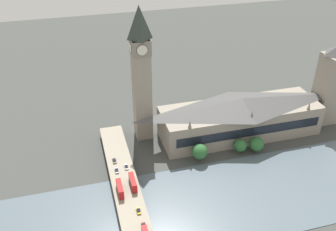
{
  "coord_description": "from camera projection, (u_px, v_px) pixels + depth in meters",
  "views": [
    {
      "loc": [
        -160.46,
        87.6,
        135.14
      ],
      "look_at": [
        23.17,
        37.01,
        17.45
      ],
      "focal_mm": 40.0,
      "sensor_mm": 36.0,
      "label": 1
    }
  ],
  "objects": [
    {
      "name": "tree_embankment_far",
      "position": [
        257.0,
        144.0,
        218.88
      ],
      "size": [
        8.57,
        8.57,
        10.19
      ],
      "color": "brown",
      "rests_on": "ground_plane"
    },
    {
      "name": "victoria_tower",
      "position": [
        330.0,
        84.0,
        238.43
      ],
      "size": [
        14.66,
        14.66,
        57.59
      ],
      "color": "gray",
      "rests_on": "ground_plane"
    },
    {
      "name": "parliament_hall",
      "position": [
        240.0,
        116.0,
        232.04
      ],
      "size": [
        29.73,
        99.26,
        25.5
      ],
      "color": "gray",
      "rests_on": "ground_plane"
    },
    {
      "name": "road_bridge",
      "position": [
        132.0,
        212.0,
        175.8
      ],
      "size": [
        146.95,
        13.52,
        5.22
      ],
      "color": "gray",
      "rests_on": "ground_plane"
    },
    {
      "name": "ground_plane",
      "position": [
        238.0,
        151.0,
        222.43
      ],
      "size": [
        600.0,
        600.0,
        0.0
      ],
      "primitive_type": "plane",
      "color": "#424442"
    },
    {
      "name": "river_water",
      "position": [
        266.0,
        190.0,
        193.86
      ],
      "size": [
        57.48,
        360.0,
        0.3
      ],
      "primitive_type": "cube",
      "color": "slate",
      "rests_on": "ground_plane"
    },
    {
      "name": "car_southbound_tail",
      "position": [
        144.0,
        225.0,
        166.47
      ],
      "size": [
        3.96,
        1.77,
        1.37
      ],
      "color": "maroon",
      "rests_on": "road_bridge"
    },
    {
      "name": "car_southbound_mid",
      "position": [
        114.0,
        160.0,
        205.82
      ],
      "size": [
        4.77,
        1.85,
        1.23
      ],
      "color": "slate",
      "rests_on": "road_bridge"
    },
    {
      "name": "tree_embankment_mid",
      "position": [
        200.0,
        152.0,
        210.83
      ],
      "size": [
        8.88,
        8.88,
        11.46
      ],
      "color": "brown",
      "rests_on": "ground_plane"
    },
    {
      "name": "car_northbound_mid",
      "position": [
        126.0,
        167.0,
        201.15
      ],
      "size": [
        4.43,
        1.81,
        1.23
      ],
      "color": "silver",
      "rests_on": "road_bridge"
    },
    {
      "name": "tree_embankment_near",
      "position": [
        240.0,
        145.0,
        218.39
      ],
      "size": [
        7.68,
        7.68,
        9.32
      ],
      "color": "brown",
      "rests_on": "ground_plane"
    },
    {
      "name": "car_northbound_tail",
      "position": [
        117.0,
        170.0,
        198.62
      ],
      "size": [
        4.45,
        1.9,
        1.25
      ],
      "color": "silver",
      "rests_on": "road_bridge"
    },
    {
      "name": "double_decker_bus_rear",
      "position": [
        133.0,
        182.0,
        187.91
      ],
      "size": [
        11.33,
        2.55,
        4.88
      ],
      "color": "red",
      "rests_on": "road_bridge"
    },
    {
      "name": "clock_tower",
      "position": [
        141.0,
        73.0,
        213.77
      ],
      "size": [
        11.22,
        11.22,
        82.29
      ],
      "color": "gray",
      "rests_on": "ground_plane"
    },
    {
      "name": "double_decker_bus_mid",
      "position": [
        120.0,
        188.0,
        183.81
      ],
      "size": [
        10.77,
        2.58,
        5.01
      ],
      "color": "red",
      "rests_on": "road_bridge"
    },
    {
      "name": "car_northbound_lead",
      "position": [
        138.0,
        211.0,
        173.97
      ],
      "size": [
        4.1,
        1.8,
        1.38
      ],
      "color": "gold",
      "rests_on": "road_bridge"
    }
  ]
}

